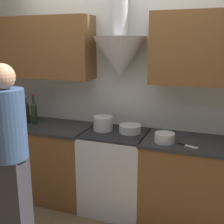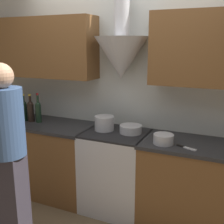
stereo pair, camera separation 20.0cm
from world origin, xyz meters
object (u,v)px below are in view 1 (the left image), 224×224
Objects in this scene: stove_range at (115,171)px; wine_bottle_6 at (19,111)px; mixing_bowl at (130,129)px; wine_bottle_3 at (0,110)px; wine_bottle_4 at (7,110)px; wine_bottle_8 at (34,112)px; saucepan at (165,138)px; wine_bottle_7 at (26,112)px; person_foreground_left at (9,152)px; wine_bottle_5 at (13,112)px; stock_pot at (103,123)px.

wine_bottle_6 is at bearing -178.51° from stove_range.
wine_bottle_6 is 1.41× the size of mixing_bowl.
wine_bottle_4 reaches higher than wine_bottle_3.
saucepan is at bearing -4.42° from wine_bottle_8.
wine_bottle_7 is 0.20× the size of person_foreground_left.
wine_bottle_8 is (0.11, 0.01, 0.00)m from wine_bottle_7.
wine_bottle_8 reaches higher than stove_range.
wine_bottle_4 is 1.98m from saucepan.
wine_bottle_6 reaches higher than wine_bottle_3.
wine_bottle_8 reaches higher than wine_bottle_6.
wine_bottle_3 is 0.39m from wine_bottle_7.
stove_range is 3.80× the size of mixing_bowl.
wine_bottle_5 is at bearing -175.93° from wine_bottle_8.
mixing_bowl is at bearing 3.36° from wine_bottle_7.
person_foreground_left is (0.77, -0.90, -0.11)m from wine_bottle_4.
wine_bottle_3 is 0.10m from wine_bottle_4.
person_foreground_left is (-0.65, -0.92, 0.48)m from stove_range.
wine_bottle_5 is 1.32× the size of mixing_bowl.
wine_bottle_3 is at bearing 177.14° from saucepan.
wine_bottle_6 is 0.99× the size of wine_bottle_7.
wine_bottle_4 is 1.13× the size of wine_bottle_5.
mixing_bowl is 0.14× the size of person_foreground_left.
wine_bottle_7 is at bearing -176.64° from mixing_bowl.
wine_bottle_5 is (-1.31, -0.03, 0.58)m from stove_range.
person_foreground_left reaches higher than stock_pot.
stove_range is 1.54m from wine_bottle_4.
wine_bottle_8 is 1.18m from mixing_bowl.
wine_bottle_5 is at bearing -177.42° from wine_bottle_7.
wine_bottle_4 reaches higher than saucepan.
wine_bottle_3 is 1.70× the size of saucepan.
person_foreground_left is at bearing -49.49° from wine_bottle_4.
wine_bottle_5 is 0.18m from wine_bottle_7.
wine_bottle_6 is (0.20, -0.01, -0.00)m from wine_bottle_4.
mixing_bowl is (1.38, 0.08, -0.10)m from wine_bottle_6.
wine_bottle_3 is (-1.52, -0.03, 0.58)m from stove_range.
wine_bottle_4 is at bearing 130.51° from person_foreground_left.
saucepan is (1.69, -0.11, -0.10)m from wine_bottle_7.
wine_bottle_6 is 1.38m from mixing_bowl.
person_foreground_left is at bearing -61.69° from wine_bottle_7.
wine_bottle_3 is 2.08m from saucepan.
wine_bottle_7 is 1.69m from saucepan.
wine_bottle_8 reaches higher than saucepan.
wine_bottle_4 is 0.21× the size of person_foreground_left.
wine_bottle_4 is (0.10, 0.01, 0.01)m from wine_bottle_3.
wine_bottle_6 reaches higher than mixing_bowl.
stove_range is 2.55× the size of wine_bottle_4.
stock_pot is at bearing 62.30° from person_foreground_left.
wine_bottle_3 is 0.97× the size of wine_bottle_7.
stove_range is 1.36m from wine_bottle_6.
wine_bottle_3 is 0.92× the size of wine_bottle_8.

